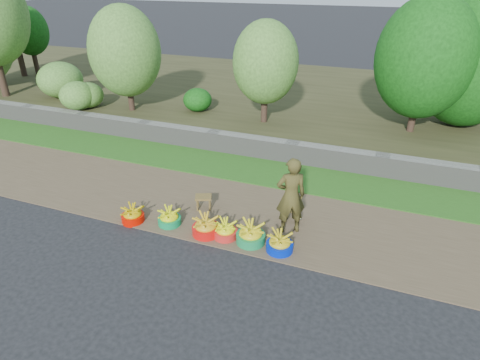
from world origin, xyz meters
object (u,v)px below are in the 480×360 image
at_px(basin_e, 251,235).
at_px(stool_left, 203,199).
at_px(vendor_woman, 291,196).
at_px(basin_c, 206,227).
at_px(basin_b, 169,218).
at_px(basin_d, 225,231).
at_px(basin_a, 133,215).
at_px(stool_right, 292,211).
at_px(basin_f, 280,244).

distance_m(basin_e, stool_left, 1.52).
bearing_deg(vendor_woman, stool_left, -31.06).
bearing_deg(basin_c, basin_b, 176.14).
bearing_deg(basin_d, basin_a, -175.24).
bearing_deg(basin_e, stool_right, 61.91).
bearing_deg(vendor_woman, basin_c, -1.54).
relative_size(stool_left, stool_right, 1.31).
bearing_deg(stool_right, stool_left, -172.97).
bearing_deg(basin_b, stool_left, 63.50).
relative_size(stool_left, vendor_woman, 0.27).
xyz_separation_m(basin_b, stool_right, (2.22, 0.99, 0.08)).
distance_m(basin_c, stool_right, 1.75).
bearing_deg(basin_f, stool_right, 92.21).
bearing_deg(stool_left, basin_f, -23.23).
xyz_separation_m(basin_b, basin_f, (2.26, -0.04, 0.01)).
distance_m(basin_d, basin_f, 1.06).
bearing_deg(basin_e, basin_c, -176.11).
relative_size(basin_b, basin_e, 0.84).
distance_m(stool_left, vendor_woman, 1.95).
bearing_deg(vendor_woman, basin_d, 3.96).
xyz_separation_m(stool_left, vendor_woman, (1.87, -0.14, 0.53)).
xyz_separation_m(basin_a, stool_right, (2.96, 1.16, 0.09)).
height_order(basin_f, stool_left, basin_f).
xyz_separation_m(basin_b, stool_left, (0.38, 0.76, 0.10)).
distance_m(basin_a, stool_left, 1.46).
bearing_deg(vendor_woman, basin_f, 63.82).
bearing_deg(basin_d, basin_b, 179.76).
distance_m(basin_f, stool_left, 2.05).
xyz_separation_m(basin_f, stool_right, (-0.04, 1.03, 0.07)).
distance_m(basin_c, stool_left, 0.93).
distance_m(basin_d, vendor_woman, 1.38).
bearing_deg(basin_f, basin_e, 175.00).
distance_m(basin_b, vendor_woman, 2.42).
xyz_separation_m(basin_c, basin_e, (0.88, 0.06, 0.01)).
bearing_deg(basin_d, basin_e, 1.13).
height_order(basin_a, basin_b, basin_b).
bearing_deg(stool_right, basin_e, -118.09).
bearing_deg(stool_left, basin_a, -140.27).
xyz_separation_m(basin_c, basin_f, (1.45, 0.01, -0.01)).
height_order(basin_b, stool_left, basin_b).
bearing_deg(basin_f, stool_left, 156.77).
bearing_deg(basin_d, stool_right, 44.18).
distance_m(basin_a, basin_e, 2.44).
height_order(basin_c, basin_d, basin_c).
bearing_deg(basin_c, basin_e, 3.89).
relative_size(basin_e, stool_right, 1.74).
relative_size(basin_a, stool_left, 1.11).
xyz_separation_m(basin_a, basin_d, (1.94, 0.16, 0.00)).
xyz_separation_m(basin_b, basin_e, (1.70, 0.00, 0.03)).
bearing_deg(stool_right, vendor_woman, -84.92).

